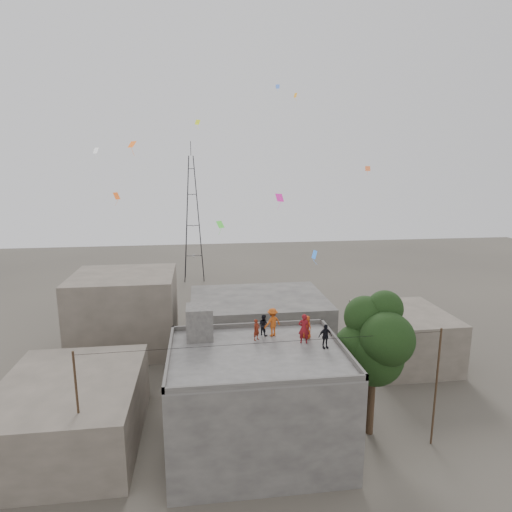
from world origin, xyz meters
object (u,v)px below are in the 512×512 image
Objects in this scene: tree at (377,341)px; person_dark_adult at (325,336)px; transmission_tower at (193,219)px; person_red_adult at (304,329)px; stair_head_box at (200,322)px.

person_dark_adult is (-3.38, -0.52, 0.72)m from tree.
transmission_tower reaches higher than person_dark_adult.
transmission_tower is 40.78m from person_dark_adult.
person_red_adult is at bearing 128.61° from person_dark_adult.
person_red_adult is at bearing -15.06° from stair_head_box.
tree reaches higher than stair_head_box.
tree is 6.27× the size of person_dark_adult.
stair_head_box is at bearing 148.88° from person_dark_adult.
person_red_adult is at bearing -79.93° from transmission_tower.
transmission_tower is (-11.37, 39.40, 2.97)m from tree.
person_dark_adult is at bearing 154.15° from person_red_adult.
tree is 4.54m from person_red_adult.
person_red_adult is (6.13, -1.65, -0.09)m from stair_head_box.
stair_head_box reaches higher than person_dark_adult.
tree is 41.12m from transmission_tower.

